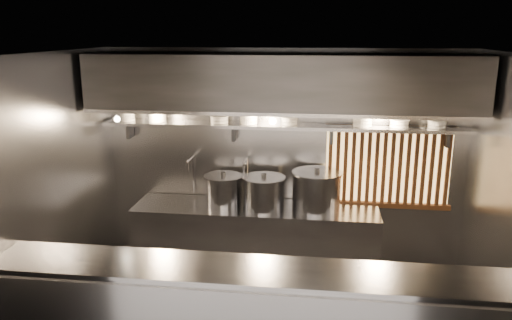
% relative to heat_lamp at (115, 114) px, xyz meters
% --- Properties ---
extents(ceiling, '(4.50, 4.50, 0.00)m').
position_rel_heat_lamp_xyz_m(ceiling, '(1.90, -0.85, 0.73)').
color(ceiling, black).
rests_on(ceiling, wall_back).
extents(wall_back, '(4.50, 0.00, 4.50)m').
position_rel_heat_lamp_xyz_m(wall_back, '(1.90, 0.65, -0.67)').
color(wall_back, gray).
rests_on(wall_back, floor).
extents(wall_left, '(0.00, 3.00, 3.00)m').
position_rel_heat_lamp_xyz_m(wall_left, '(-0.35, -0.85, -0.67)').
color(wall_left, gray).
rests_on(wall_left, floor).
extents(cooking_bench, '(3.00, 0.70, 0.90)m').
position_rel_heat_lamp_xyz_m(cooking_bench, '(1.60, 0.28, -1.62)').
color(cooking_bench, '#99999E').
rests_on(cooking_bench, floor).
extents(bowl_shelf, '(4.40, 0.34, 0.04)m').
position_rel_heat_lamp_xyz_m(bowl_shelf, '(1.90, 0.47, -0.19)').
color(bowl_shelf, '#99999E').
rests_on(bowl_shelf, wall_back).
extents(exhaust_hood, '(4.40, 0.81, 0.65)m').
position_rel_heat_lamp_xyz_m(exhaust_hood, '(1.90, 0.25, 0.36)').
color(exhaust_hood, '#2D2D30').
rests_on(exhaust_hood, ceiling).
extents(wood_screen, '(1.56, 0.09, 1.04)m').
position_rel_heat_lamp_xyz_m(wood_screen, '(3.20, 0.60, -0.69)').
color(wood_screen, '#F3C06D').
rests_on(wood_screen, wall_back).
extents(faucet_left, '(0.04, 0.30, 0.50)m').
position_rel_heat_lamp_xyz_m(faucet_left, '(0.75, 0.52, -0.76)').
color(faucet_left, silver).
rests_on(faucet_left, wall_back).
extents(faucet_right, '(0.04, 0.30, 0.50)m').
position_rel_heat_lamp_xyz_m(faucet_right, '(1.45, 0.52, -0.76)').
color(faucet_right, silver).
rests_on(faucet_right, wall_back).
extents(heat_lamp, '(0.25, 0.35, 0.20)m').
position_rel_heat_lamp_xyz_m(heat_lamp, '(0.00, 0.00, 0.00)').
color(heat_lamp, '#99999E').
rests_on(heat_lamp, exhaust_hood).
extents(pendant_bulb, '(0.09, 0.09, 0.19)m').
position_rel_heat_lamp_xyz_m(pendant_bulb, '(1.80, 0.35, -0.11)').
color(pendant_bulb, '#2D2D30').
rests_on(pendant_bulb, exhaust_hood).
extents(stock_pot_left, '(0.58, 0.58, 0.42)m').
position_rel_heat_lamp_xyz_m(stock_pot_left, '(1.20, 0.32, -0.98)').
color(stock_pot_left, '#99999E').
rests_on(stock_pot_left, cooking_bench).
extents(stock_pot_mid, '(0.60, 0.60, 0.44)m').
position_rel_heat_lamp_xyz_m(stock_pot_mid, '(1.71, 0.24, -0.96)').
color(stock_pot_mid, '#99999E').
rests_on(stock_pot_mid, cooking_bench).
extents(stock_pot_right, '(0.69, 0.69, 0.51)m').
position_rel_heat_lamp_xyz_m(stock_pot_right, '(2.34, 0.30, -0.93)').
color(stock_pot_right, '#99999E').
rests_on(stock_pot_right, cooking_bench).
extents(bowl_stack_0, '(0.20, 0.20, 0.17)m').
position_rel_heat_lamp_xyz_m(bowl_stack_0, '(-0.04, 0.47, -0.08)').
color(bowl_stack_0, silver).
rests_on(bowl_stack_0, bowl_shelf).
extents(bowl_stack_1, '(0.23, 0.23, 0.17)m').
position_rel_heat_lamp_xyz_m(bowl_stack_1, '(0.35, 0.47, -0.08)').
color(bowl_stack_1, silver).
rests_on(bowl_stack_1, bowl_shelf).
extents(bowl_stack_2, '(0.23, 0.23, 0.09)m').
position_rel_heat_lamp_xyz_m(bowl_stack_2, '(1.13, 0.47, -0.12)').
color(bowl_stack_2, silver).
rests_on(bowl_stack_2, bowl_shelf).
extents(bowl_stack_3, '(0.23, 0.23, 0.13)m').
position_rel_heat_lamp_xyz_m(bowl_stack_3, '(1.49, 0.47, -0.10)').
color(bowl_stack_3, silver).
rests_on(bowl_stack_3, bowl_shelf).
extents(bowl_stack_4, '(0.20, 0.20, 0.09)m').
position_rel_heat_lamp_xyz_m(bowl_stack_4, '(1.99, 0.47, -0.12)').
color(bowl_stack_4, silver).
rests_on(bowl_stack_4, bowl_shelf).
extents(bowl_stack_5, '(0.24, 0.24, 0.17)m').
position_rel_heat_lamp_xyz_m(bowl_stack_5, '(2.85, 0.47, -0.08)').
color(bowl_stack_5, silver).
rests_on(bowl_stack_5, bowl_shelf).
extents(bowl_stack_6, '(0.23, 0.23, 0.09)m').
position_rel_heat_lamp_xyz_m(bowl_stack_6, '(3.28, 0.47, -0.12)').
color(bowl_stack_6, silver).
rests_on(bowl_stack_6, bowl_shelf).
extents(bowl_stack_7, '(0.22, 0.22, 0.09)m').
position_rel_heat_lamp_xyz_m(bowl_stack_7, '(3.70, 0.47, -0.12)').
color(bowl_stack_7, silver).
rests_on(bowl_stack_7, bowl_shelf).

